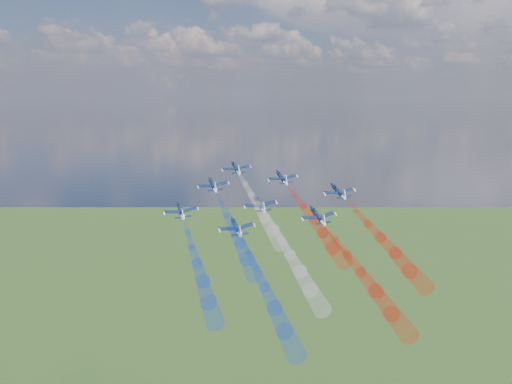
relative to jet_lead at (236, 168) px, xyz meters
The scene contains 16 objects.
jet_lead is the anchor object (origin of this frame).
trail_lead 28.74m from the jet_lead, 34.77° to the right, with size 4.21×46.33×4.21m, color white, non-canonical shape.
jet_inner_left 17.04m from the jet_lead, 73.77° to the right, with size 10.10×12.62×3.37m, color black, non-canonical shape.
trail_inner_left 43.44m from the jet_lead, 49.29° to the right, with size 4.21×46.33×4.21m, color blue, non-canonical shape.
jet_inner_right 17.94m from the jet_lead, ahead, with size 10.10×12.62×3.37m, color black, non-canonical shape.
trail_inner_right 43.58m from the jet_lead, 18.11° to the right, with size 4.21×46.33×4.21m, color red, non-canonical shape.
jet_outer_left 35.15m from the jet_lead, 75.80° to the right, with size 10.10×12.62×3.37m, color black, non-canonical shape.
trail_outer_left 60.14m from the jet_lead, 57.53° to the right, with size 4.21×46.33×4.21m, color blue, non-canonical shape.
jet_center_third 28.26m from the jet_lead, 33.18° to the right, with size 10.10×12.62×3.37m, color black, non-canonical shape.
trail_center_third 56.99m from the jet_lead, 33.98° to the right, with size 4.21×46.33×4.21m, color white, non-canonical shape.
jet_outer_right 38.00m from the jet_lead, ahead, with size 10.10×12.62×3.37m, color black, non-canonical shape.
trail_outer_right 62.29m from the jet_lead, 10.11° to the right, with size 4.21×46.33×4.21m, color red, non-canonical shape.
jet_rear_left 41.55m from the jet_lead, 48.05° to the right, with size 10.10×12.62×3.37m, color black, non-canonical shape.
trail_rear_left 69.86m from the jet_lead, 42.63° to the right, with size 4.21×46.33×4.21m, color blue, non-canonical shape.
jet_rear_right 44.22m from the jet_lead, 16.52° to the right, with size 10.10×12.62×3.37m, color black, non-canonical shape.
trail_rear_right 72.08m from the jet_lead, 23.62° to the right, with size 4.21×46.33×4.21m, color red, non-canonical shape.
Camera 1 is at (115.12, -147.32, 193.20)m, focal length 39.16 mm.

